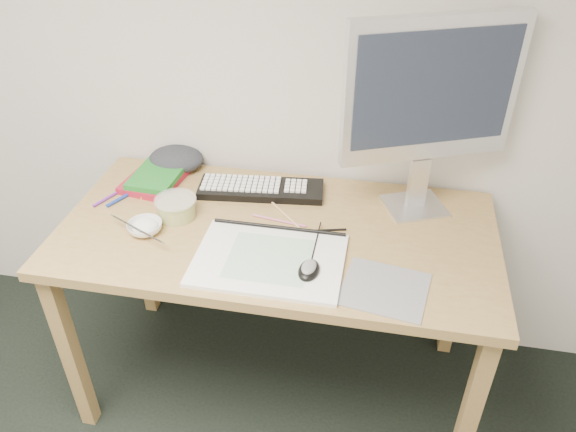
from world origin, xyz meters
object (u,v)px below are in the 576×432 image
Objects in this scene: desk at (277,249)px; keyboard at (261,189)px; sketchpad at (269,260)px; monitor at (431,96)px; rice_bowl at (145,228)px.

desk is 0.25m from keyboard.
sketchpad is at bearing -79.47° from keyboard.
sketchpad is 0.69m from monitor.
rice_bowl reaches higher than sketchpad.
rice_bowl is at bearing 176.87° from monitor.
rice_bowl is (-0.42, 0.07, 0.01)m from sketchpad.
sketchpad is (0.01, -0.16, 0.09)m from desk.
keyboard is 3.94× the size of rice_bowl.
rice_bowl reaches higher than keyboard.
monitor is at bearing 19.96° from rice_bowl.
sketchpad is at bearing -9.51° from rice_bowl.
rice_bowl is at bearing 170.51° from sketchpad.
sketchpad is at bearing -161.48° from monitor.
sketchpad is 0.69× the size of monitor.
desk is at bearing -70.31° from keyboard.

